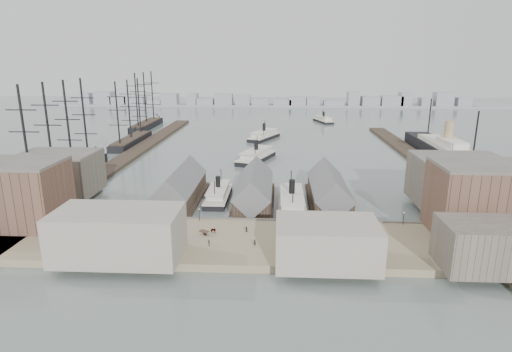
# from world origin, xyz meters

# --- Properties ---
(ground) EXTENTS (900.00, 900.00, 0.00)m
(ground) POSITION_xyz_m (0.00, 0.00, 0.00)
(ground) COLOR #586662
(ground) RESTS_ON ground
(quay) EXTENTS (180.00, 30.00, 2.00)m
(quay) POSITION_xyz_m (0.00, -20.00, 1.00)
(quay) COLOR #857659
(quay) RESTS_ON ground
(seawall) EXTENTS (180.00, 1.20, 2.30)m
(seawall) POSITION_xyz_m (0.00, -5.20, 1.15)
(seawall) COLOR #59544C
(seawall) RESTS_ON ground
(west_wharf) EXTENTS (10.00, 220.00, 1.60)m
(west_wharf) POSITION_xyz_m (-68.00, 100.00, 0.80)
(west_wharf) COLOR #2D231C
(west_wharf) RESTS_ON ground
(east_wharf) EXTENTS (10.00, 180.00, 1.60)m
(east_wharf) POSITION_xyz_m (78.00, 90.00, 0.80)
(east_wharf) COLOR #2D231C
(east_wharf) RESTS_ON ground
(ferry_shed_west) EXTENTS (14.00, 42.00, 12.60)m
(ferry_shed_west) POSITION_xyz_m (-26.00, 16.88, 4.64)
(ferry_shed_west) COLOR #2D231C
(ferry_shed_west) RESTS_ON ground
(ferry_shed_center) EXTENTS (14.00, 42.00, 12.60)m
(ferry_shed_center) POSITION_xyz_m (0.00, 16.88, 4.64)
(ferry_shed_center) COLOR #2D231C
(ferry_shed_center) RESTS_ON ground
(ferry_shed_east) EXTENTS (14.00, 42.00, 12.60)m
(ferry_shed_east) POSITION_xyz_m (26.00, 16.88, 4.64)
(ferry_shed_east) COLOR #2D231C
(ferry_shed_east) RESTS_ON ground
(warehouse_west_front) EXTENTS (32.00, 18.00, 18.00)m
(warehouse_west_front) POSITION_xyz_m (-70.00, -12.00, 11.00)
(warehouse_west_front) COLOR brown
(warehouse_west_front) RESTS_ON west_land
(warehouse_west_back) EXTENTS (26.00, 20.00, 14.00)m
(warehouse_west_back) POSITION_xyz_m (-70.00, 18.00, 9.00)
(warehouse_west_back) COLOR #60564C
(warehouse_west_back) RESTS_ON west_land
(warehouse_east_front) EXTENTS (30.00, 18.00, 19.00)m
(warehouse_east_front) POSITION_xyz_m (66.00, -12.00, 11.50)
(warehouse_east_front) COLOR brown
(warehouse_east_front) RESTS_ON east_land
(warehouse_east_back) EXTENTS (28.00, 20.00, 15.00)m
(warehouse_east_back) POSITION_xyz_m (68.00, 15.00, 9.50)
(warehouse_east_back) COLOR #60564C
(warehouse_east_back) RESTS_ON east_land
(street_bldg_center) EXTENTS (24.00, 16.00, 10.00)m
(street_bldg_center) POSITION_xyz_m (20.00, -32.00, 7.00)
(street_bldg_center) COLOR gray
(street_bldg_center) RESTS_ON quay
(street_bldg_west) EXTENTS (30.00, 16.00, 12.00)m
(street_bldg_west) POSITION_xyz_m (-30.00, -32.00, 8.00)
(street_bldg_west) COLOR gray
(street_bldg_west) RESTS_ON quay
(street_bldg_east) EXTENTS (18.00, 14.00, 11.00)m
(street_bldg_east) POSITION_xyz_m (55.00, -33.00, 7.50)
(street_bldg_east) COLOR #60564C
(street_bldg_east) RESTS_ON quay
(lamp_post_far_w) EXTENTS (0.44, 0.44, 3.92)m
(lamp_post_far_w) POSITION_xyz_m (-45.00, -7.00, 4.71)
(lamp_post_far_w) COLOR black
(lamp_post_far_w) RESTS_ON quay
(lamp_post_near_w) EXTENTS (0.44, 0.44, 3.92)m
(lamp_post_near_w) POSITION_xyz_m (-15.00, -7.00, 4.71)
(lamp_post_near_w) COLOR black
(lamp_post_near_w) RESTS_ON quay
(lamp_post_near_e) EXTENTS (0.44, 0.44, 3.92)m
(lamp_post_near_e) POSITION_xyz_m (15.00, -7.00, 4.71)
(lamp_post_near_e) COLOR black
(lamp_post_near_e) RESTS_ON quay
(lamp_post_far_e) EXTENTS (0.44, 0.44, 3.92)m
(lamp_post_far_e) POSITION_xyz_m (45.00, -7.00, 4.71)
(lamp_post_far_e) COLOR black
(lamp_post_far_e) RESTS_ON quay
(far_shore) EXTENTS (500.00, 40.00, 15.72)m
(far_shore) POSITION_xyz_m (-2.07, 334.14, 3.91)
(far_shore) COLOR gray
(far_shore) RESTS_ON ground
(ferry_docked_west) EXTENTS (7.68, 25.60, 9.14)m
(ferry_docked_west) POSITION_xyz_m (-13.00, 19.31, 2.14)
(ferry_docked_west) COLOR black
(ferry_docked_west) RESTS_ON ground
(ferry_docked_east) EXTENTS (9.11, 30.36, 10.84)m
(ferry_docked_east) POSITION_xyz_m (13.00, 10.56, 2.54)
(ferry_docked_east) COLOR black
(ferry_docked_east) RESTS_ON ground
(ferry_open_near) EXTENTS (19.52, 31.95, 10.96)m
(ferry_open_near) POSITION_xyz_m (-2.57, 80.60, 2.57)
(ferry_open_near) COLOR black
(ferry_open_near) RESTS_ON ground
(ferry_open_mid) EXTENTS (20.54, 31.02, 10.71)m
(ferry_open_mid) POSITION_xyz_m (-0.72, 139.30, 2.51)
(ferry_open_mid) COLOR black
(ferry_open_mid) RESTS_ON ground
(ferry_open_far) EXTENTS (15.11, 26.57, 9.09)m
(ferry_open_far) POSITION_xyz_m (43.83, 215.82, 2.13)
(ferry_open_far) COLOR black
(ferry_open_far) RESTS_ON ground
(sailing_ship_near) EXTENTS (9.86, 67.94, 40.54)m
(sailing_ship_near) POSITION_xyz_m (-80.93, 42.07, 2.98)
(sailing_ship_near) COLOR black
(sailing_ship_near) RESTS_ON ground
(sailing_ship_mid) EXTENTS (9.11, 52.62, 37.44)m
(sailing_ship_mid) POSITION_xyz_m (-78.47, 118.94, 2.68)
(sailing_ship_mid) COLOR black
(sailing_ship_mid) RESTS_ON ground
(sailing_ship_far) EXTENTS (9.70, 53.88, 39.87)m
(sailing_ship_far) POSITION_xyz_m (-88.05, 180.73, 2.88)
(sailing_ship_far) COLOR black
(sailing_ship_far) RESTS_ON ground
(ocean_steamer) EXTENTS (13.41, 98.00, 19.60)m
(ocean_steamer) POSITION_xyz_m (92.00, 86.94, 4.21)
(ocean_steamer) COLOR black
(ocean_steamer) RESTS_ON ground
(tram) EXTENTS (3.04, 10.76, 3.81)m
(tram) POSITION_xyz_m (29.24, -13.89, 3.95)
(tram) COLOR black
(tram) RESTS_ON quay
(horse_cart_left) EXTENTS (4.60, 3.59, 1.51)m
(horse_cart_left) POSITION_xyz_m (-34.72, -11.94, 2.78)
(horse_cart_left) COLOR black
(horse_cart_left) RESTS_ON quay
(horse_cart_center) EXTENTS (4.87, 3.27, 1.62)m
(horse_cart_center) POSITION_xyz_m (-10.16, -16.51, 2.82)
(horse_cart_center) COLOR black
(horse_cart_center) RESTS_ON quay
(horse_cart_right) EXTENTS (4.79, 3.65, 1.67)m
(horse_cart_right) POSITION_xyz_m (19.84, -24.77, 2.84)
(horse_cart_right) COLOR black
(horse_cart_right) RESTS_ON quay
(pedestrian_0) EXTENTS (0.65, 0.77, 1.82)m
(pedestrian_0) POSITION_xyz_m (-54.06, -12.14, 2.91)
(pedestrian_0) COLOR black
(pedestrian_0) RESTS_ON quay
(pedestrian_1) EXTENTS (0.93, 0.77, 1.75)m
(pedestrian_1) POSITION_xyz_m (-39.10, -21.56, 2.88)
(pedestrian_1) COLOR black
(pedestrian_1) RESTS_ON quay
(pedestrian_2) EXTENTS (1.25, 1.01, 1.69)m
(pedestrian_2) POSITION_xyz_m (-28.72, -9.79, 2.85)
(pedestrian_2) COLOR black
(pedestrian_2) RESTS_ON quay
(pedestrian_3) EXTENTS (0.71, 1.05, 1.65)m
(pedestrian_3) POSITION_xyz_m (-9.35, -24.27, 2.83)
(pedestrian_3) COLOR black
(pedestrian_3) RESTS_ON quay
(pedestrian_4) EXTENTS (0.91, 0.85, 1.57)m
(pedestrian_4) POSITION_xyz_m (-0.31, -14.58, 2.79)
(pedestrian_4) COLOR black
(pedestrian_4) RESTS_ON quay
(pedestrian_5) EXTENTS (0.78, 0.67, 1.83)m
(pedestrian_5) POSITION_xyz_m (2.48, -23.84, 2.91)
(pedestrian_5) COLOR black
(pedestrian_5) RESTS_ON quay
(pedestrian_6) EXTENTS (0.90, 0.71, 1.81)m
(pedestrian_6) POSITION_xyz_m (25.84, -12.97, 2.90)
(pedestrian_6) COLOR black
(pedestrian_6) RESTS_ON quay
(pedestrian_7) EXTENTS (1.21, 1.18, 1.66)m
(pedestrian_7) POSITION_xyz_m (29.43, -22.84, 2.83)
(pedestrian_7) COLOR black
(pedestrian_7) RESTS_ON quay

